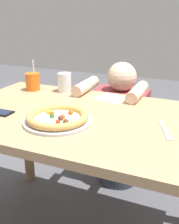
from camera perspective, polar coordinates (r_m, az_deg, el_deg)
The scene contains 7 objects.
dining_table at distance 1.39m, azimuth -1.57°, elevation -4.71°, with size 1.36×0.83×0.75m.
pizza_near at distance 1.26m, azimuth -6.72°, elevation -1.25°, with size 0.31×0.31×0.05m.
drink_cup_colored at distance 1.79m, azimuth -11.76°, elevation 6.24°, with size 0.09×0.09×0.19m.
water_cup_clear at distance 1.72m, azimuth -5.22°, elevation 6.21°, with size 0.08×0.08×0.12m.
paper_napkin at distance 1.60m, azimuth 4.49°, elevation 2.89°, with size 0.16×0.14×0.00m, color white.
fork at distance 1.21m, azimuth 15.51°, elevation -3.81°, with size 0.09×0.20×0.00m.
diner_seated at distance 1.99m, azimuth 6.23°, elevation -3.76°, with size 0.40×0.52×0.91m.
Camera 1 is at (0.53, -1.14, 1.24)m, focal length 43.88 mm.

